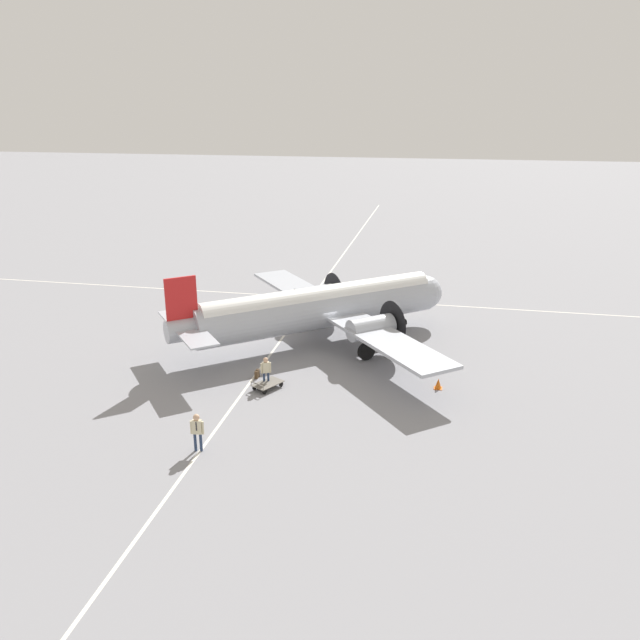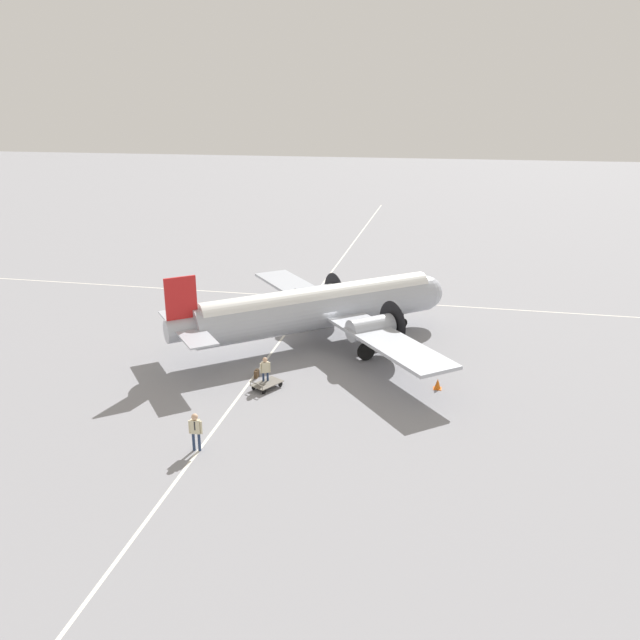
% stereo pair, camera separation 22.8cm
% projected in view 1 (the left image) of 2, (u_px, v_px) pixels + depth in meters
% --- Properties ---
extents(ground_plane, '(300.00, 300.00, 0.00)m').
position_uv_depth(ground_plane, '(320.00, 343.00, 41.23)').
color(ground_plane, gray).
extents(apron_line_eastwest, '(120.00, 0.16, 0.01)m').
position_uv_depth(apron_line_eastwest, '(281.00, 340.00, 41.73)').
color(apron_line_eastwest, silver).
rests_on(apron_line_eastwest, ground_plane).
extents(apron_line_northsouth, '(0.16, 120.00, 0.01)m').
position_uv_depth(apron_line_northsouth, '(344.00, 299.00, 50.44)').
color(apron_line_northsouth, silver).
rests_on(apron_line_northsouth, ground_plane).
extents(airliner_main, '(19.14, 18.77, 5.66)m').
position_uv_depth(airliner_main, '(325.00, 307.00, 40.59)').
color(airliner_main, '#ADB2BC').
rests_on(airliner_main, ground_plane).
extents(crew_foreground, '(0.30, 0.63, 1.86)m').
position_uv_depth(crew_foreground, '(197.00, 429.00, 28.08)').
color(crew_foreground, navy).
rests_on(crew_foreground, ground_plane).
extents(passenger_boarding, '(0.35, 0.54, 1.74)m').
position_uv_depth(passenger_boarding, '(266.00, 369.00, 34.62)').
color(passenger_boarding, navy).
rests_on(passenger_boarding, ground_plane).
extents(suitcase_near_door, '(0.45, 0.18, 0.50)m').
position_uv_depth(suitcase_near_door, '(257.00, 374.00, 35.99)').
color(suitcase_near_door, '#47331E').
rests_on(suitcase_near_door, ground_plane).
extents(baggage_cart, '(1.95, 1.71, 0.56)m').
position_uv_depth(baggage_cart, '(268.00, 384.00, 34.60)').
color(baggage_cart, '#6B665B').
rests_on(baggage_cart, ground_plane).
extents(traffic_cone, '(0.46, 0.46, 0.60)m').
position_uv_depth(traffic_cone, '(438.00, 384.00, 34.59)').
color(traffic_cone, orange).
rests_on(traffic_cone, ground_plane).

